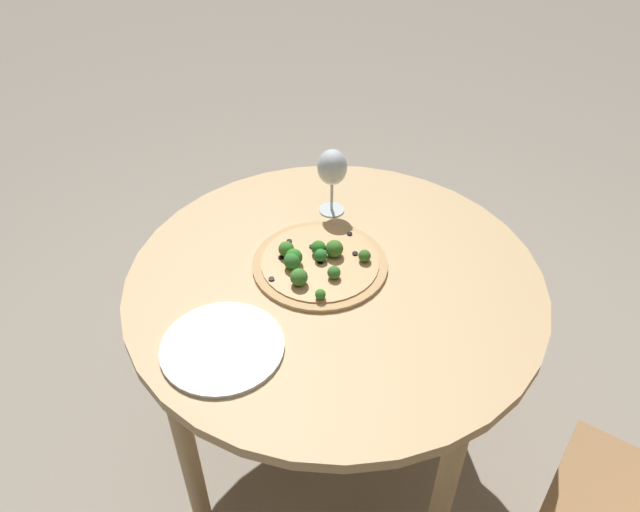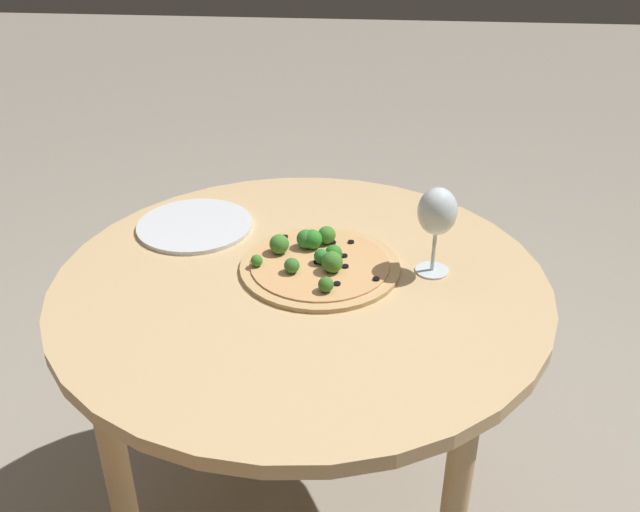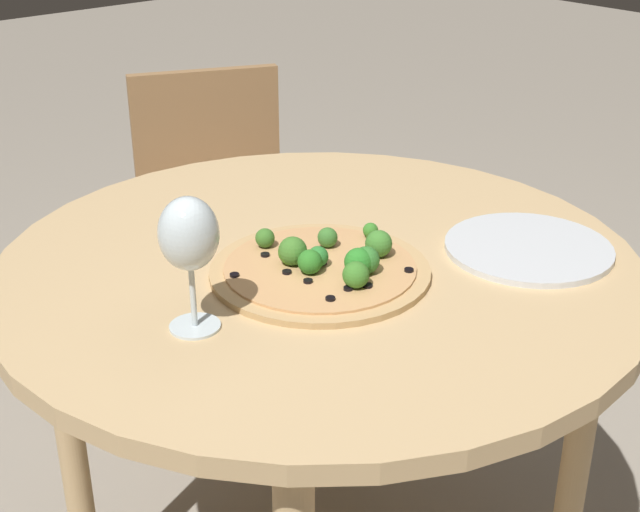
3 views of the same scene
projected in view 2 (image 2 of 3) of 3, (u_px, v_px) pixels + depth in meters
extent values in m
cylinder|color=tan|center=(301.00, 285.00, 1.46)|extent=(1.01, 1.01, 0.03)
cylinder|color=tan|center=(201.00, 333.00, 1.94)|extent=(0.05, 0.05, 0.71)
cylinder|color=tan|center=(433.00, 345.00, 1.89)|extent=(0.05, 0.05, 0.71)
cylinder|color=tan|center=(320.00, 266.00, 1.48)|extent=(0.33, 0.33, 0.01)
cylinder|color=tan|center=(320.00, 263.00, 1.48)|extent=(0.29, 0.29, 0.00)
sphere|color=#417F23|center=(333.00, 263.00, 1.44)|extent=(0.04, 0.04, 0.04)
sphere|color=#417A2B|center=(332.00, 262.00, 1.44)|extent=(0.04, 0.04, 0.04)
sphere|color=#40802F|center=(279.00, 244.00, 1.50)|extent=(0.04, 0.04, 0.04)
sphere|color=#357B2F|center=(306.00, 239.00, 1.52)|extent=(0.04, 0.04, 0.04)
sphere|color=#2D8429|center=(312.00, 239.00, 1.52)|extent=(0.04, 0.04, 0.04)
sphere|color=#3C7228|center=(326.00, 284.00, 1.38)|extent=(0.03, 0.03, 0.03)
sphere|color=#2E7C31|center=(321.00, 256.00, 1.47)|extent=(0.03, 0.03, 0.03)
sphere|color=#398029|center=(257.00, 261.00, 1.46)|extent=(0.02, 0.02, 0.02)
sphere|color=#3D7E2B|center=(327.00, 235.00, 1.54)|extent=(0.04, 0.04, 0.04)
sphere|color=#3C762F|center=(291.00, 267.00, 1.43)|extent=(0.03, 0.03, 0.03)
sphere|color=#2F7B26|center=(334.00, 253.00, 1.47)|extent=(0.04, 0.04, 0.04)
cylinder|color=black|center=(344.00, 256.00, 1.50)|extent=(0.01, 0.01, 0.00)
cylinder|color=black|center=(317.00, 262.00, 1.48)|extent=(0.01, 0.01, 0.00)
cylinder|color=black|center=(333.00, 242.00, 1.55)|extent=(0.01, 0.01, 0.00)
cylinder|color=black|center=(337.00, 284.00, 1.40)|extent=(0.01, 0.01, 0.00)
cylinder|color=black|center=(285.00, 237.00, 1.57)|extent=(0.01, 0.01, 0.00)
cylinder|color=black|center=(351.00, 242.00, 1.55)|extent=(0.01, 0.01, 0.00)
cylinder|color=black|center=(317.00, 262.00, 1.48)|extent=(0.01, 0.01, 0.00)
cylinder|color=black|center=(321.00, 239.00, 1.56)|extent=(0.01, 0.01, 0.00)
cylinder|color=black|center=(376.00, 279.00, 1.42)|extent=(0.01, 0.01, 0.00)
cylinder|color=black|center=(345.00, 266.00, 1.46)|extent=(0.01, 0.01, 0.00)
cylinder|color=silver|center=(432.00, 270.00, 1.47)|extent=(0.07, 0.07, 0.00)
cylinder|color=silver|center=(434.00, 252.00, 1.45)|extent=(0.01, 0.01, 0.09)
ellipsoid|color=silver|center=(437.00, 211.00, 1.41)|extent=(0.08, 0.08, 0.10)
cylinder|color=silver|center=(195.00, 225.00, 1.64)|extent=(0.27, 0.27, 0.01)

